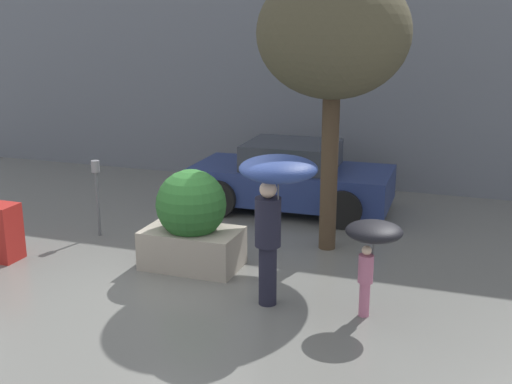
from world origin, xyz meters
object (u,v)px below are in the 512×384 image
at_px(parking_meter, 96,182).
at_px(person_adult, 275,190).
at_px(street_tree, 333,36).
at_px(parked_car_near, 292,178).
at_px(person_child, 373,239).
at_px(newspaper_box, 2,232).
at_px(planter_box, 192,222).

bearing_deg(parking_meter, person_adult, -24.14).
height_order(street_tree, parking_meter, street_tree).
relative_size(person_adult, parking_meter, 1.51).
bearing_deg(street_tree, parking_meter, -169.66).
bearing_deg(street_tree, parked_car_near, 121.47).
xyz_separation_m(parked_car_near, street_tree, (1.19, -1.95, 2.79)).
height_order(parked_car_near, street_tree, street_tree).
bearing_deg(person_adult, person_child, 22.55).
height_order(parked_car_near, newspaper_box, parked_car_near).
relative_size(parked_car_near, street_tree, 0.88).
xyz_separation_m(planter_box, person_child, (2.83, -0.76, 0.31)).
height_order(person_adult, street_tree, street_tree).
xyz_separation_m(planter_box, person_adult, (1.60, -0.90, 0.86)).
xyz_separation_m(person_adult, newspaper_box, (-4.53, 0.18, -1.13)).
bearing_deg(person_child, parked_car_near, 84.83).
bearing_deg(street_tree, person_adult, -93.47).
relative_size(planter_box, parked_car_near, 0.39).
distance_m(planter_box, parking_meter, 2.30).
height_order(planter_box, parked_car_near, planter_box).
distance_m(person_adult, newspaper_box, 4.68).
relative_size(person_child, newspaper_box, 1.38).
bearing_deg(newspaper_box, street_tree, 25.31).
xyz_separation_m(person_adult, street_tree, (0.15, 2.39, 1.84)).
bearing_deg(planter_box, newspaper_box, -166.26).
bearing_deg(parked_car_near, person_child, -152.89).
distance_m(planter_box, parked_car_near, 3.49).
height_order(planter_box, person_adult, person_adult).
bearing_deg(newspaper_box, parking_meter, 62.57).
bearing_deg(parking_meter, newspaper_box, -117.43).
bearing_deg(newspaper_box, parked_car_near, 50.04).
bearing_deg(newspaper_box, person_child, -0.41).
distance_m(person_child, newspaper_box, 5.79).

